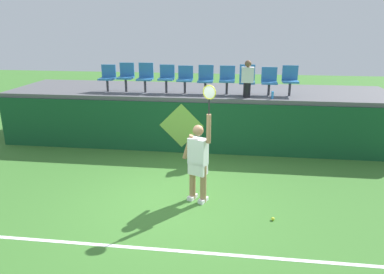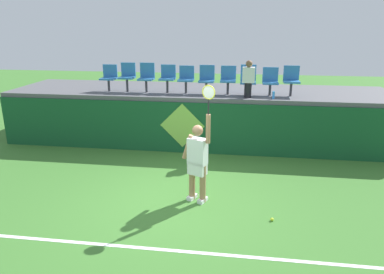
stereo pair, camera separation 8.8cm
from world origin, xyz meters
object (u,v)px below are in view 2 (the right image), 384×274
at_px(stadium_chair_8, 270,80).
at_px(stadium_chair_9, 291,79).
at_px(stadium_chair_1, 127,75).
at_px(stadium_chair_2, 147,76).
at_px(tennis_ball, 272,219).
at_px(stadium_chair_4, 186,78).
at_px(stadium_chair_5, 207,78).
at_px(spectator_0, 248,78).
at_px(stadium_chair_7, 248,79).
at_px(water_bottle, 273,95).
at_px(stadium_chair_0, 109,76).
at_px(stadium_chair_3, 168,77).
at_px(tennis_player, 198,159).
at_px(stadium_chair_6, 228,78).

xyz_separation_m(stadium_chair_8, stadium_chair_9, (0.58, 0.00, 0.04)).
distance_m(stadium_chair_1, stadium_chair_2, 0.59).
relative_size(stadium_chair_8, stadium_chair_9, 0.93).
xyz_separation_m(tennis_ball, stadium_chair_2, (-3.51, 4.31, 2.03)).
xyz_separation_m(stadium_chair_4, stadium_chair_5, (0.60, 0.01, -0.00)).
relative_size(tennis_ball, spectator_0, 0.06).
xyz_separation_m(stadium_chair_7, spectator_0, (0.00, -0.45, 0.08)).
bearing_deg(water_bottle, stadium_chair_1, 172.43).
xyz_separation_m(stadium_chair_1, stadium_chair_7, (3.59, 0.01, -0.04)).
relative_size(water_bottle, stadium_chair_0, 0.26).
height_order(stadium_chair_0, stadium_chair_4, stadium_chair_4).
height_order(stadium_chair_0, stadium_chair_1, stadium_chair_1).
bearing_deg(stadium_chair_0, stadium_chair_2, 0.31).
bearing_deg(stadium_chair_1, spectator_0, -7.07).
height_order(stadium_chair_1, stadium_chair_7, stadium_chair_1).
bearing_deg(spectator_0, stadium_chair_1, 172.93).
height_order(stadium_chair_0, stadium_chair_7, stadium_chair_7).
bearing_deg(stadium_chair_3, tennis_ball, -56.35).
height_order(stadium_chair_2, stadium_chair_8, stadium_chair_2).
bearing_deg(stadium_chair_5, tennis_player, -86.86).
height_order(tennis_ball, stadium_chair_5, stadium_chair_5).
relative_size(stadium_chair_0, stadium_chair_7, 0.93).
relative_size(stadium_chair_2, stadium_chair_9, 1.02).
height_order(stadium_chair_8, stadium_chair_9, stadium_chair_9).
distance_m(stadium_chair_6, stadium_chair_9, 1.78).
height_order(stadium_chair_0, stadium_chair_3, stadium_chair_3).
relative_size(stadium_chair_0, stadium_chair_9, 0.94).
distance_m(stadium_chair_1, stadium_chair_8, 4.22).
distance_m(stadium_chair_0, stadium_chair_9, 5.38).
bearing_deg(stadium_chair_4, stadium_chair_6, 0.08).
xyz_separation_m(stadium_chair_2, stadium_chair_7, (3.00, 0.00, -0.02)).
height_order(tennis_player, water_bottle, tennis_player).
distance_m(tennis_ball, spectator_0, 4.42).
distance_m(tennis_ball, stadium_chair_0, 6.66).
xyz_separation_m(stadium_chair_4, stadium_chair_9, (3.01, 0.00, 0.03)).
bearing_deg(water_bottle, stadium_chair_4, 167.21).
distance_m(stadium_chair_6, stadium_chair_8, 1.20).
distance_m(stadium_chair_3, stadium_chair_6, 1.78).
xyz_separation_m(stadium_chair_1, stadium_chair_4, (1.79, -0.00, -0.04)).
xyz_separation_m(stadium_chair_0, stadium_chair_9, (5.38, 0.00, 0.03)).
height_order(tennis_ball, stadium_chair_0, stadium_chair_0).
bearing_deg(tennis_ball, water_bottle, 87.13).
height_order(water_bottle, stadium_chair_0, stadium_chair_0).
relative_size(stadium_chair_1, stadium_chair_7, 1.01).
relative_size(stadium_chair_5, stadium_chair_6, 1.01).
height_order(stadium_chair_9, spectator_0, spectator_0).
distance_m(water_bottle, stadium_chair_8, 0.66).
bearing_deg(stadium_chair_2, stadium_chair_3, -0.67).
height_order(stadium_chair_1, stadium_chair_4, stadium_chair_1).
height_order(tennis_player, tennis_ball, tennis_player).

